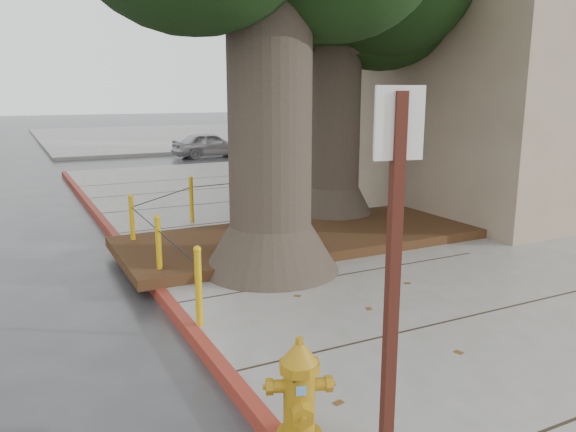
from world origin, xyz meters
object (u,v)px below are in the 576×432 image
fire_hydrant (299,392)px  car_silver (210,145)px  signpost (391,307)px  car_red (337,134)px

fire_hydrant → car_silver: (6.11, 19.80, -0.02)m
signpost → car_red: (13.41, 22.27, -0.98)m
signpost → fire_hydrant: bearing=99.8°
signpost → car_silver: bearing=85.9°
signpost → car_red: signpost is taller
fire_hydrant → signpost: size_ratio=0.32×
signpost → car_silver: signpost is taller
fire_hydrant → car_red: (13.36, 21.15, 0.11)m
fire_hydrant → car_silver: bearing=94.0°
car_red → car_silver: bearing=103.6°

